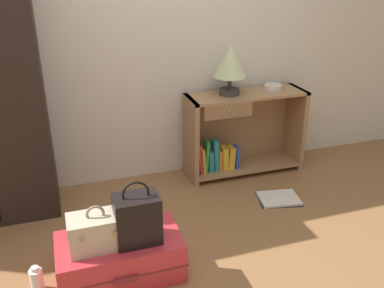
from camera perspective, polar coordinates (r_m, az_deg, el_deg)
The scene contains 10 objects.
ground_plane at distance 2.73m, azimuth 2.36°, elevation -17.51°, with size 9.00×9.00×0.00m, color olive.
back_wall at distance 3.53m, azimuth -6.12°, elevation 15.52°, with size 6.40×0.10×2.60m, color silver.
bookshelf at distance 3.80m, azimuth 6.30°, elevation 1.37°, with size 1.04×0.35×0.73m.
table_lamp at distance 3.55m, azimuth 5.13°, elevation 10.70°, with size 0.28×0.28×0.42m.
bowl at distance 3.81m, azimuth 10.75°, elevation 7.46°, with size 0.16×0.16×0.04m, color silver.
suitcase_large at distance 2.71m, azimuth -9.55°, elevation -14.64°, with size 0.74×0.43×0.26m.
train_case at distance 2.54m, azimuth -12.54°, elevation -11.31°, with size 0.32×0.20×0.28m.
handbag at distance 2.52m, azimuth -7.31°, elevation -9.83°, with size 0.26×0.18×0.40m.
bottle at distance 2.76m, azimuth -19.99°, elevation -16.66°, with size 0.08×0.08×0.17m.
open_book_on_floor at distance 3.54m, azimuth 11.50°, elevation -7.14°, with size 0.38×0.32×0.02m.
Camera 1 is at (-0.74, -1.91, 1.80)m, focal length 40.01 mm.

